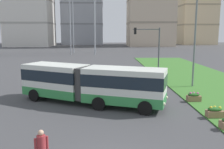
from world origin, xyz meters
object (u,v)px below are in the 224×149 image
(flower_planter_2, at_px, (215,112))
(car_silver_hatch, at_px, (52,75))
(articulated_bus, at_px, (90,83))
(pedestrian_crossing, at_px, (41,147))
(flower_planter_3, at_px, (194,97))
(traffic_light_far_right, at_px, (151,44))
(streetlight_median, at_px, (195,38))

(flower_planter_2, bearing_deg, car_silver_hatch, 136.06)
(articulated_bus, bearing_deg, pedestrian_crossing, -98.86)
(car_silver_hatch, height_order, flower_planter_3, car_silver_hatch)
(car_silver_hatch, bearing_deg, articulated_bus, -61.83)
(traffic_light_far_right, bearing_deg, flower_planter_2, -84.61)
(flower_planter_2, height_order, streetlight_median, streetlight_median)
(pedestrian_crossing, xyz_separation_m, flower_planter_2, (9.90, 5.95, -0.58))
(flower_planter_2, distance_m, traffic_light_far_right, 15.98)
(pedestrian_crossing, bearing_deg, traffic_light_far_right, 68.49)
(flower_planter_3, height_order, traffic_light_far_right, traffic_light_far_right)
(traffic_light_far_right, bearing_deg, car_silver_hatch, -167.33)
(car_silver_hatch, bearing_deg, pedestrian_crossing, -79.77)
(articulated_bus, height_order, pedestrian_crossing, articulated_bus)
(flower_planter_3, bearing_deg, articulated_bus, -178.58)
(articulated_bus, bearing_deg, flower_planter_3, 1.42)
(flower_planter_3, bearing_deg, flower_planter_2, -90.00)
(streetlight_median, bearing_deg, car_silver_hatch, 167.73)
(articulated_bus, height_order, flower_planter_3, articulated_bus)
(articulated_bus, distance_m, car_silver_hatch, 10.39)
(streetlight_median, bearing_deg, traffic_light_far_right, 119.39)
(flower_planter_2, relative_size, traffic_light_far_right, 0.18)
(pedestrian_crossing, relative_size, flower_planter_2, 1.58)
(flower_planter_2, bearing_deg, streetlight_median, 78.69)
(flower_planter_2, height_order, traffic_light_far_right, traffic_light_far_right)
(flower_planter_2, bearing_deg, articulated_bus, 156.36)
(car_silver_hatch, distance_m, pedestrian_crossing, 19.06)
(car_silver_hatch, relative_size, streetlight_median, 0.49)
(car_silver_hatch, bearing_deg, flower_planter_3, -33.88)
(car_silver_hatch, xyz_separation_m, traffic_light_far_right, (11.82, 2.66, 3.46))
(car_silver_hatch, relative_size, flower_planter_3, 4.11)
(pedestrian_crossing, bearing_deg, streetlight_median, 52.63)
(articulated_bus, xyz_separation_m, flower_planter_3, (8.40, 0.21, -1.23))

